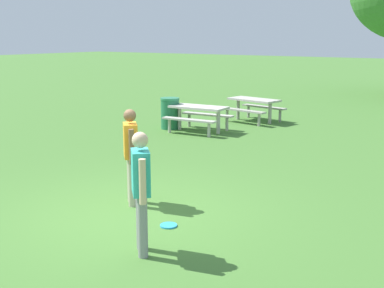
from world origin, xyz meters
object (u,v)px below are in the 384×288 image
object	(u,v)px
person_thrower	(131,150)
trash_can_further_along	(170,113)
frisbee	(169,225)
picnic_table_far	(254,105)
person_catcher	(141,185)
picnic_table_near	(199,113)

from	to	relation	value
person_thrower	trash_can_further_along	size ratio (longest dim) A/B	1.71
frisbee	picnic_table_far	size ratio (longest dim) A/B	0.14
person_catcher	picnic_table_near	bearing A→B (deg)	118.73
person_catcher	picnic_table_near	world-z (taller)	person_catcher
trash_can_further_along	person_catcher	bearing A→B (deg)	-55.51
person_thrower	picnic_table_far	size ratio (longest dim) A/B	0.86
person_thrower	frisbee	size ratio (longest dim) A/B	6.31
picnic_table_far	frisbee	bearing A→B (deg)	-69.89
frisbee	person_catcher	bearing A→B (deg)	-73.34
person_catcher	trash_can_further_along	xyz separation A→B (m)	(-5.18, 7.54, -0.46)
person_catcher	picnic_table_far	xyz separation A→B (m)	(-3.65, 10.16, -0.38)
person_thrower	picnic_table_near	distance (m)	6.77
person_catcher	trash_can_further_along	world-z (taller)	person_catcher
person_catcher	frisbee	world-z (taller)	person_catcher
picnic_table_far	trash_can_further_along	xyz separation A→B (m)	(-1.52, -2.62, -0.08)
picnic_table_near	picnic_table_far	bearing A→B (deg)	78.20
picnic_table_far	trash_can_further_along	distance (m)	3.03
person_catcher	frisbee	distance (m)	1.37
frisbee	picnic_table_near	bearing A→B (deg)	120.28
person_catcher	picnic_table_far	size ratio (longest dim) A/B	0.86
person_catcher	trash_can_further_along	bearing A→B (deg)	124.49
person_thrower	person_catcher	bearing A→B (deg)	-45.13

